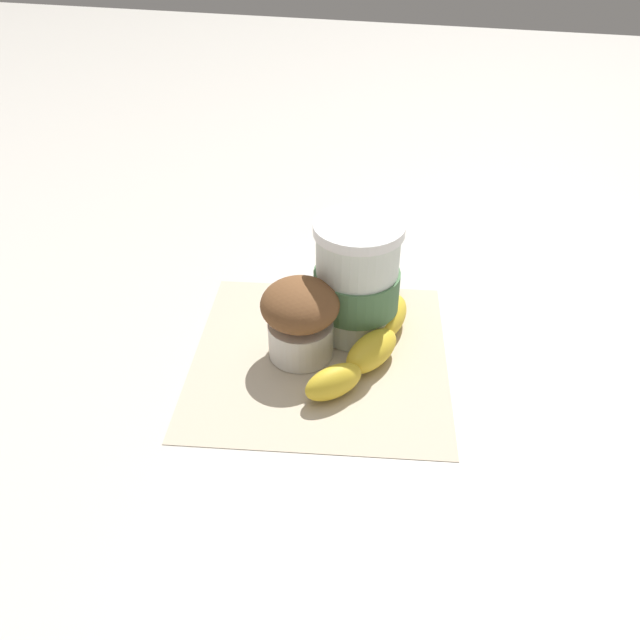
% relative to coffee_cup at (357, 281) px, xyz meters
% --- Properties ---
extents(ground_plane, '(3.00, 3.00, 0.00)m').
position_rel_coffee_cup_xyz_m(ground_plane, '(0.05, -0.03, -0.06)').
color(ground_plane, beige).
extents(paper_napkin, '(0.29, 0.29, 0.00)m').
position_rel_coffee_cup_xyz_m(paper_napkin, '(0.05, -0.03, -0.06)').
color(paper_napkin, beige).
rests_on(paper_napkin, ground_plane).
extents(coffee_cup, '(0.09, 0.09, 0.12)m').
position_rel_coffee_cup_xyz_m(coffee_cup, '(0.00, 0.00, 0.00)').
color(coffee_cup, silver).
rests_on(coffee_cup, paper_napkin).
extents(muffin, '(0.08, 0.08, 0.08)m').
position_rel_coffee_cup_xyz_m(muffin, '(0.05, -0.05, -0.01)').
color(muffin, white).
rests_on(muffin, paper_napkin).
extents(banana, '(0.23, 0.09, 0.03)m').
position_rel_coffee_cup_xyz_m(banana, '(0.02, 0.02, -0.04)').
color(banana, gold).
rests_on(banana, paper_napkin).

